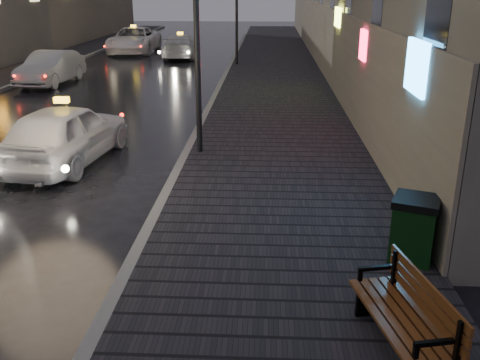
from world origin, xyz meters
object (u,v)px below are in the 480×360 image
at_px(taxi_far, 134,40).
at_px(car_left_mid, 51,68).
at_px(taxi_near, 65,133).
at_px(trash_bin, 414,228).
at_px(bench, 409,317).
at_px(lamp_near, 196,14).
at_px(taxi_mid, 181,46).

bearing_deg(taxi_far, car_left_mid, -94.74).
distance_m(taxi_near, taxi_far, 22.96).
bearing_deg(trash_bin, taxi_far, 132.82).
distance_m(bench, car_left_mid, 21.17).
relative_size(trash_bin, taxi_near, 0.23).
xyz_separation_m(bench, car_left_mid, (-11.18, 17.98, 0.10)).
bearing_deg(bench, trash_bin, 62.70).
bearing_deg(taxi_far, trash_bin, -68.79).
relative_size(lamp_near, car_left_mid, 1.23).
height_order(bench, taxi_far, taxi_far).
height_order(taxi_near, taxi_mid, taxi_near).
height_order(lamp_near, trash_bin, lamp_near).
xyz_separation_m(bench, taxi_mid, (-6.90, 27.15, 0.08)).
height_order(trash_bin, taxi_near, taxi_near).
distance_m(lamp_near, car_left_mid, 13.21).
bearing_deg(lamp_near, car_left_mid, 127.40).
distance_m(taxi_mid, taxi_far, 4.27).
bearing_deg(car_left_mid, taxi_far, 89.44).
bearing_deg(taxi_far, taxi_near, -80.98).
height_order(trash_bin, car_left_mid, car_left_mid).
relative_size(taxi_near, car_left_mid, 1.03).
height_order(trash_bin, taxi_mid, taxi_mid).
bearing_deg(taxi_mid, taxi_far, -40.77).
bearing_deg(bench, taxi_mid, 92.09).
relative_size(trash_bin, taxi_mid, 0.21).
distance_m(lamp_near, taxi_far, 23.23).
distance_m(trash_bin, car_left_mid, 19.66).
height_order(car_left_mid, taxi_mid, car_left_mid).
distance_m(trash_bin, taxi_mid, 26.00).
xyz_separation_m(lamp_near, taxi_near, (-3.18, -0.65, -2.74)).
relative_size(bench, car_left_mid, 0.44).
xyz_separation_m(taxi_near, taxi_mid, (-0.37, 20.08, -0.06)).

